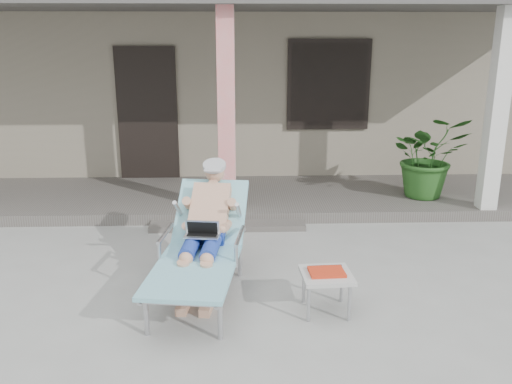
{
  "coord_description": "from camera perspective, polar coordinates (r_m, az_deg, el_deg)",
  "views": [
    {
      "loc": [
        0.14,
        -4.76,
        2.39
      ],
      "look_at": [
        0.32,
        0.6,
        0.85
      ],
      "focal_mm": 38.0,
      "sensor_mm": 36.0,
      "label": 1
    }
  ],
  "objects": [
    {
      "name": "ground",
      "position": [
        5.33,
        -3.32,
        -10.67
      ],
      "size": [
        60.0,
        60.0,
        0.0
      ],
      "primitive_type": "plane",
      "color": "#9E9E99",
      "rests_on": "ground"
    },
    {
      "name": "house",
      "position": [
        11.28,
        -2.73,
        12.34
      ],
      "size": [
        10.4,
        5.4,
        3.3
      ],
      "color": "gray",
      "rests_on": "ground"
    },
    {
      "name": "porch_deck",
      "position": [
        8.1,
        -2.88,
        -0.6
      ],
      "size": [
        10.0,
        2.0,
        0.15
      ],
      "primitive_type": "cube",
      "color": "#605B56",
      "rests_on": "ground"
    },
    {
      "name": "porch_overhang",
      "position": [
        7.71,
        -3.18,
        18.97
      ],
      "size": [
        10.0,
        2.3,
        2.85
      ],
      "color": "silver",
      "rests_on": "porch_deck"
    },
    {
      "name": "porch_step",
      "position": [
        7.02,
        -3.0,
        -3.58
      ],
      "size": [
        2.0,
        0.3,
        0.07
      ],
      "primitive_type": "cube",
      "color": "#605B56",
      "rests_on": "ground"
    },
    {
      "name": "lounger",
      "position": [
        5.18,
        -5.61,
        -2.39
      ],
      "size": [
        0.95,
        1.96,
        1.24
      ],
      "rotation": [
        0.0,
        0.0,
        -0.13
      ],
      "color": "#B7B7BC",
      "rests_on": "ground"
    },
    {
      "name": "side_table",
      "position": [
        4.91,
        7.42,
        -8.86
      ],
      "size": [
        0.47,
        0.47,
        0.4
      ],
      "rotation": [
        0.0,
        0.0,
        0.06
      ],
      "color": "#B9B9B4",
      "rests_on": "ground"
    },
    {
      "name": "potted_palm",
      "position": [
        8.14,
        17.7,
        3.6
      ],
      "size": [
        1.1,
        0.97,
        1.19
      ],
      "primitive_type": "imported",
      "rotation": [
        0.0,
        0.0,
        -0.04
      ],
      "color": "#26591E",
      "rests_on": "porch_deck"
    }
  ]
}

